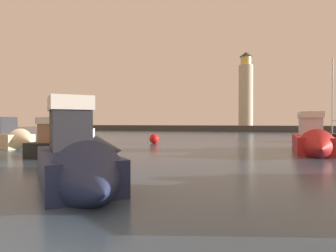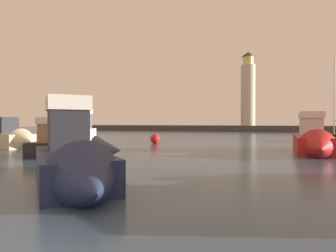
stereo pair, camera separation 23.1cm
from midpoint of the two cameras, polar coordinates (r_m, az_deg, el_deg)
ground_plane at (r=37.20m, az=9.18°, el=-2.76°), size 220.00×220.00×0.00m
breakwater at (r=71.68m, az=12.66°, el=-0.48°), size 90.77×5.42×1.47m
lighthouse at (r=71.95m, az=16.42°, el=7.08°), size 3.49×3.49×18.48m
motorboat_0 at (r=18.48m, az=-18.31°, el=-3.79°), size 6.30×2.54×2.97m
motorboat_1 at (r=35.12m, az=-17.50°, el=-0.83°), size 5.19×8.83×4.27m
motorboat_4 at (r=10.21m, az=-18.27°, el=-6.97°), size 7.10×7.41×3.83m
motorboat_5 at (r=22.72m, az=28.32°, el=-2.65°), size 3.24×8.96×3.58m
motorboat_6 at (r=28.50m, az=-29.42°, el=-2.24°), size 8.40×5.38×3.15m
mooring_buoy at (r=29.40m, az=-2.51°, el=-2.67°), size 1.05×1.05×1.05m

